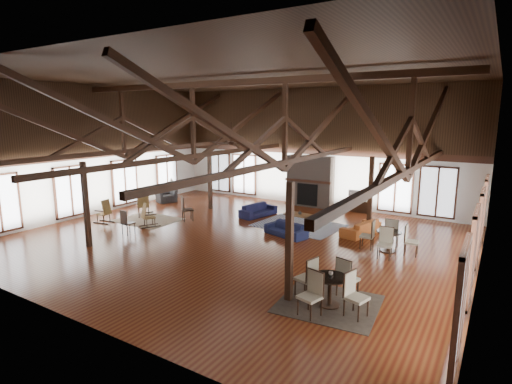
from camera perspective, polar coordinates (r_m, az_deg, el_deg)
The scene contains 31 objects.
floor at distance 15.27m, azimuth -2.77°, elevation -6.73°, with size 16.00×16.00×0.00m, color #5D2C13.
ceiling at distance 14.62m, azimuth -3.00°, elevation 16.30°, with size 16.00×14.00×0.02m, color black.
wall_back at distance 20.76m, azimuth 8.22°, elevation 6.30°, with size 16.00×0.02×6.00m, color white.
wall_front at distance 9.78m, azimuth -26.82°, elevation 0.21°, with size 16.00×0.02×6.00m, color white.
wall_left at distance 20.27m, azimuth -21.94°, elevation 5.52°, with size 0.02×14.00×6.00m, color white.
wall_right at distance 12.09m, azimuth 30.16°, elevation 1.73°, with size 0.02×14.00×6.00m, color white.
roof_truss at distance 14.57m, azimuth -2.92°, elevation 8.56°, with size 15.60×14.07×3.14m.
post_grid at distance 14.88m, azimuth -2.83°, elevation -1.12°, with size 8.16×7.16×3.05m.
fireplace at distance 20.67m, azimuth 7.72°, elevation 1.52°, with size 2.50×0.69×2.60m.
ceiling_fan at distance 13.48m, azimuth -3.58°, elevation 7.11°, with size 1.60×1.60×0.75m.
sofa_navy_front at distance 15.62m, azimuth 4.28°, elevation -5.34°, with size 1.78×0.69×0.52m, color #151A3B.
sofa_navy_left at distance 18.60m, azimuth 0.32°, elevation -2.61°, with size 0.74×1.89×0.55m, color #15163A.
sofa_orange at distance 16.28m, azimuth 14.73°, elevation -4.92°, with size 0.76×1.94×0.57m, color #A65020.
coffee_table at distance 17.16m, azimuth 6.20°, elevation -3.34°, with size 1.31×0.78×0.48m.
vase at distance 17.08m, azimuth 6.29°, elevation -2.91°, with size 0.17×0.17×0.17m, color #B2B2B2.
armchair at distance 22.19m, azimuth -12.74°, elevation -0.54°, with size 0.88×1.01×0.65m, color #28282A.
side_table_lamp at distance 23.26m, azimuth -11.96°, elevation 0.29°, with size 0.45×0.45×1.15m.
rocking_chair_a at distance 19.27m, azimuth -15.80°, elevation -1.70°, with size 1.01×0.97×1.18m.
rocking_chair_b at distance 17.35m, azimuth -15.31°, elevation -3.28°, with size 0.75×0.91×1.04m.
rocking_chair_c at distance 18.58m, azimuth -20.78°, elevation -2.68°, with size 0.86×0.56×1.04m.
side_chair_a at distance 17.92m, azimuth -10.10°, elevation -2.09°, with size 0.66×0.66×1.11m.
side_chair_b at distance 16.45m, azimuth -18.08°, elevation -3.90°, with size 0.46×0.46×0.98m.
cafe_table_near at distance 10.18m, azimuth 10.50°, elevation -12.98°, with size 2.06×2.06×1.05m.
cafe_table_far at distance 14.48m, azimuth 18.43°, elevation -6.18°, with size 1.96×1.96×1.02m.
cup_near at distance 10.16m, azimuth 10.63°, elevation -11.34°, with size 0.11×0.11×0.09m, color #B2B2B2.
cup_far at distance 14.45m, azimuth 18.73°, elevation -5.08°, with size 0.14×0.14×0.11m, color #B2B2B2.
tv_console at distance 20.07m, azimuth 14.28°, elevation -1.95°, with size 1.10×0.41×0.55m, color black.
television at distance 19.95m, azimuth 14.39°, elevation -0.45°, with size 0.91×0.12×0.52m, color #B2B2B2.
rug_tan at distance 18.60m, azimuth -15.22°, elevation -3.86°, with size 2.67×2.10×0.01m, color tan.
rug_navy at distance 17.17m, azimuth 6.10°, elevation -4.76°, with size 3.46×2.59×0.01m, color #1B244B.
rug_dark at distance 10.47m, azimuth 10.34°, elevation -15.42°, with size 2.37×2.16×0.01m, color black.
Camera 1 is at (8.27, -11.98, 4.61)m, focal length 28.00 mm.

